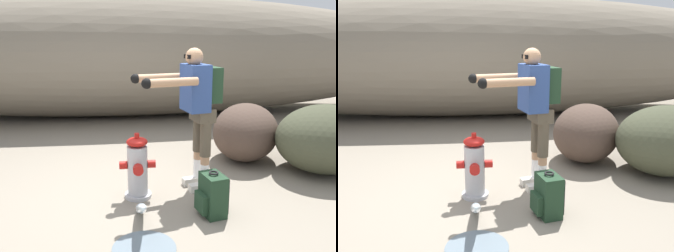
% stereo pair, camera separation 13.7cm
% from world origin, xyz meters
% --- Properties ---
extents(ground_plane, '(56.00, 56.00, 0.04)m').
position_xyz_m(ground_plane, '(0.00, 0.00, -0.02)').
color(ground_plane, gray).
extents(dirt_embankment, '(15.73, 3.20, 2.65)m').
position_xyz_m(dirt_embankment, '(0.00, 4.31, 1.33)').
color(dirt_embankment, '#756B5B').
rests_on(dirt_embankment, ground_plane).
extents(fire_hydrant, '(0.41, 0.36, 0.76)m').
position_xyz_m(fire_hydrant, '(0.02, -0.12, 0.35)').
color(fire_hydrant, '#B2B2B7').
rests_on(fire_hydrant, ground_plane).
extents(hydrant_water_jet, '(0.56, 1.18, 0.55)m').
position_xyz_m(hydrant_water_jet, '(0.02, -0.84, 0.12)').
color(hydrant_water_jet, silver).
rests_on(hydrant_water_jet, ground_plane).
extents(utility_worker, '(1.03, 0.65, 1.67)m').
position_xyz_m(utility_worker, '(0.71, 0.04, 1.07)').
color(utility_worker, beige).
rests_on(utility_worker, ground_plane).
extents(spare_backpack, '(0.33, 0.34, 0.47)m').
position_xyz_m(spare_backpack, '(0.76, -0.63, 0.22)').
color(spare_backpack, '#1E3823').
rests_on(spare_backpack, ground_plane).
extents(boulder_large, '(1.37, 1.48, 0.84)m').
position_xyz_m(boulder_large, '(1.66, 0.95, 0.42)').
color(boulder_large, '#4A3930').
rests_on(boulder_large, ground_plane).
extents(boulder_mid, '(1.79, 1.68, 0.91)m').
position_xyz_m(boulder_mid, '(2.57, 0.36, 0.46)').
color(boulder_mid, '#404330').
rests_on(boulder_mid, ground_plane).
extents(pine_tree_center, '(2.20, 2.20, 5.93)m').
position_xyz_m(pine_tree_center, '(-1.41, 11.37, 3.06)').
color(pine_tree_center, '#47331E').
rests_on(pine_tree_center, ground_plane).
extents(pine_tree_far_right, '(2.33, 2.33, 5.13)m').
position_xyz_m(pine_tree_far_right, '(2.87, 12.04, 3.05)').
color(pine_tree_far_right, '#47331E').
rests_on(pine_tree_far_right, ground_plane).
extents(pine_tree_ridge_end, '(2.18, 2.18, 5.27)m').
position_xyz_m(pine_tree_ridge_end, '(4.54, 11.42, 2.89)').
color(pine_tree_ridge_end, '#47331E').
rests_on(pine_tree_ridge_end, ground_plane).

